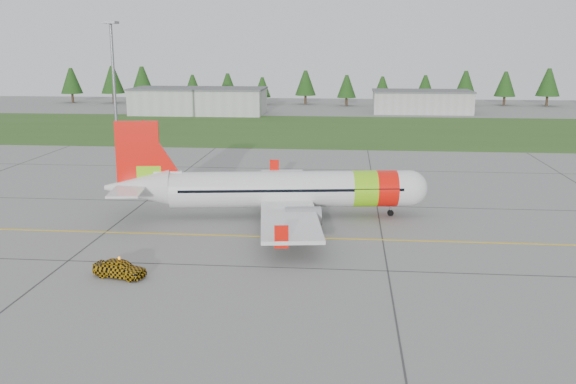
# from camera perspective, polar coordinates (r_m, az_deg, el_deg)

# --- Properties ---
(ground) EXTENTS (320.00, 320.00, 0.00)m
(ground) POSITION_cam_1_polar(r_m,az_deg,el_deg) (49.58, -2.83, -6.67)
(ground) COLOR gray
(ground) RESTS_ON ground
(aircraft) EXTENTS (31.59, 29.36, 9.59)m
(aircraft) POSITION_cam_1_polar(r_m,az_deg,el_deg) (62.91, -0.44, 0.21)
(aircraft) COLOR silver
(aircraft) RESTS_ON ground
(follow_me_car) EXTENTS (1.71, 1.89, 4.00)m
(follow_me_car) POSITION_cam_1_polar(r_m,az_deg,el_deg) (48.40, -14.82, -5.09)
(follow_me_car) COLOR #CF970B
(follow_me_car) RESTS_ON ground
(service_van) EXTENTS (1.99, 1.94, 4.52)m
(service_van) POSITION_cam_1_polar(r_m,az_deg,el_deg) (107.63, -13.68, 4.90)
(service_van) COLOR silver
(service_van) RESTS_ON ground
(grass_strip) EXTENTS (320.00, 50.00, 0.03)m
(grass_strip) POSITION_cam_1_polar(r_m,az_deg,el_deg) (129.46, 2.35, 5.55)
(grass_strip) COLOR #30561E
(grass_strip) RESTS_ON ground
(taxi_guideline) EXTENTS (120.00, 0.25, 0.02)m
(taxi_guideline) POSITION_cam_1_polar(r_m,az_deg,el_deg) (57.10, -1.69, -3.98)
(taxi_guideline) COLOR gold
(taxi_guideline) RESTS_ON ground
(hangar_west) EXTENTS (32.00, 14.00, 6.00)m
(hangar_west) POSITION_cam_1_polar(r_m,az_deg,el_deg) (161.07, -7.91, 7.96)
(hangar_west) COLOR #A8A8A3
(hangar_west) RESTS_ON ground
(hangar_east) EXTENTS (24.00, 12.00, 5.20)m
(hangar_east) POSITION_cam_1_polar(r_m,az_deg,el_deg) (165.81, 11.79, 7.81)
(hangar_east) COLOR #A8A8A3
(hangar_east) RESTS_ON ground
(floodlight_mast) EXTENTS (0.50, 0.50, 20.00)m
(floodlight_mast) POSITION_cam_1_polar(r_m,az_deg,el_deg) (111.40, -15.20, 9.08)
(floodlight_mast) COLOR slate
(floodlight_mast) RESTS_ON ground
(treeline) EXTENTS (160.00, 8.00, 10.00)m
(treeline) POSITION_cam_1_polar(r_m,az_deg,el_deg) (184.70, 3.32, 9.30)
(treeline) COLOR #1C3F14
(treeline) RESTS_ON ground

